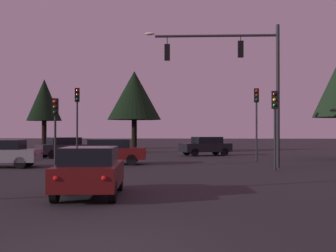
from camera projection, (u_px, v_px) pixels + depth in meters
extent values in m
plane|color=#262326|center=(172.00, 159.00, 32.20)|extent=(168.00, 168.00, 0.00)
cylinder|color=#232326|center=(278.00, 96.00, 24.81)|extent=(0.20, 0.20, 7.84)
cylinder|color=#232326|center=(216.00, 36.00, 25.01)|extent=(6.75, 0.22, 0.14)
ellipsoid|color=#F4EACC|center=(150.00, 34.00, 25.19)|extent=(0.56, 0.28, 0.16)
cylinder|color=#232326|center=(241.00, 38.00, 24.94)|extent=(0.05, 0.05, 0.30)
cube|color=black|center=(241.00, 49.00, 24.94)|extent=(0.30, 0.24, 0.90)
sphere|color=red|center=(240.00, 45.00, 25.08)|extent=(0.18, 0.18, 0.18)
sphere|color=#56380C|center=(240.00, 50.00, 25.08)|extent=(0.18, 0.18, 0.18)
sphere|color=#0C4219|center=(240.00, 55.00, 25.07)|extent=(0.18, 0.18, 0.18)
cylinder|color=#232326|center=(167.00, 40.00, 25.14)|extent=(0.05, 0.05, 0.44)
cube|color=black|center=(167.00, 52.00, 25.13)|extent=(0.30, 0.24, 0.90)
sphere|color=red|center=(167.00, 48.00, 25.27)|extent=(0.18, 0.18, 0.18)
sphere|color=#56380C|center=(167.00, 53.00, 25.27)|extent=(0.18, 0.18, 0.18)
sphere|color=#0C4219|center=(167.00, 58.00, 25.27)|extent=(0.18, 0.18, 0.18)
cylinder|color=#232326|center=(77.00, 132.00, 29.57)|extent=(0.12, 0.12, 3.90)
cube|color=black|center=(77.00, 95.00, 29.59)|extent=(0.36, 0.32, 0.90)
sphere|color=red|center=(77.00, 90.00, 29.46)|extent=(0.18, 0.18, 0.18)
sphere|color=#56380C|center=(77.00, 95.00, 29.46)|extent=(0.18, 0.18, 0.18)
sphere|color=#0C4219|center=(77.00, 99.00, 29.46)|extent=(0.18, 0.18, 0.18)
cylinder|color=#232326|center=(257.00, 132.00, 29.30)|extent=(0.12, 0.12, 3.85)
cube|color=black|center=(256.00, 95.00, 29.33)|extent=(0.31, 0.25, 0.90)
sphere|color=red|center=(257.00, 91.00, 29.19)|extent=(0.18, 0.18, 0.18)
sphere|color=#56380C|center=(257.00, 95.00, 29.19)|extent=(0.18, 0.18, 0.18)
sphere|color=#0C4219|center=(257.00, 100.00, 29.18)|extent=(0.18, 0.18, 0.18)
cylinder|color=#232326|center=(275.00, 140.00, 22.86)|extent=(0.12, 0.12, 3.13)
cube|color=black|center=(275.00, 100.00, 22.89)|extent=(0.36, 0.33, 0.90)
sphere|color=#4C0A0A|center=(274.00, 94.00, 22.76)|extent=(0.18, 0.18, 0.18)
sphere|color=#F9A319|center=(274.00, 100.00, 22.76)|extent=(0.18, 0.18, 0.18)
sphere|color=#0C4219|center=(274.00, 105.00, 22.75)|extent=(0.18, 0.18, 0.18)
cylinder|color=#232326|center=(55.00, 142.00, 23.71)|extent=(0.12, 0.12, 2.81)
cube|color=black|center=(55.00, 107.00, 23.73)|extent=(0.31, 0.26, 0.90)
sphere|color=red|center=(55.00, 101.00, 23.60)|extent=(0.18, 0.18, 0.18)
sphere|color=#56380C|center=(55.00, 107.00, 23.59)|extent=(0.18, 0.18, 0.18)
sphere|color=#0C4219|center=(55.00, 112.00, 23.59)|extent=(0.18, 0.18, 0.18)
cube|color=#4C0F0F|center=(90.00, 175.00, 13.94)|extent=(2.17, 4.06, 0.68)
cube|color=black|center=(89.00, 156.00, 13.80)|extent=(1.75, 2.25, 0.52)
cylinder|color=black|center=(71.00, 181.00, 15.20)|extent=(0.26, 0.66, 0.64)
cylinder|color=black|center=(120.00, 181.00, 15.25)|extent=(0.26, 0.66, 0.64)
cylinder|color=black|center=(55.00, 192.00, 12.62)|extent=(0.26, 0.66, 0.64)
cylinder|color=black|center=(113.00, 191.00, 12.68)|extent=(0.26, 0.66, 0.64)
sphere|color=red|center=(56.00, 178.00, 11.96)|extent=(0.14, 0.14, 0.14)
sphere|color=red|center=(104.00, 178.00, 12.00)|extent=(0.14, 0.14, 0.14)
cube|color=#4C0F0F|center=(107.00, 153.00, 27.04)|extent=(4.68, 2.11, 0.68)
cube|color=black|center=(110.00, 143.00, 27.05)|extent=(2.57, 1.70, 0.52)
cylinder|color=black|center=(80.00, 160.00, 26.23)|extent=(0.65, 0.25, 0.64)
cylinder|color=black|center=(84.00, 158.00, 27.80)|extent=(0.65, 0.25, 0.64)
cylinder|color=black|center=(132.00, 160.00, 26.28)|extent=(0.65, 0.25, 0.64)
cylinder|color=black|center=(133.00, 158.00, 27.85)|extent=(0.65, 0.25, 0.64)
sphere|color=red|center=(145.00, 152.00, 26.46)|extent=(0.14, 0.14, 0.14)
sphere|color=red|center=(146.00, 151.00, 27.70)|extent=(0.14, 0.14, 0.14)
cube|color=black|center=(1.00, 145.00, 24.79)|extent=(2.50, 1.81, 0.52)
cylinder|color=black|center=(20.00, 163.00, 23.98)|extent=(0.65, 0.25, 0.64)
cylinder|color=black|center=(29.00, 161.00, 25.65)|extent=(0.65, 0.25, 0.64)
sphere|color=red|center=(35.00, 154.00, 24.19)|extent=(0.14, 0.14, 0.14)
sphere|color=red|center=(42.00, 153.00, 25.50)|extent=(0.14, 0.14, 0.14)
cube|color=black|center=(205.00, 147.00, 36.58)|extent=(4.35, 3.25, 0.68)
cube|color=black|center=(207.00, 140.00, 36.64)|extent=(2.58, 2.29, 0.52)
cylinder|color=black|center=(195.00, 152.00, 35.37)|extent=(0.67, 0.44, 0.64)
cylinder|color=black|center=(187.00, 151.00, 36.89)|extent=(0.67, 0.44, 0.64)
cylinder|color=black|center=(224.00, 152.00, 36.27)|extent=(0.67, 0.44, 0.64)
cylinder|color=black|center=(216.00, 151.00, 37.79)|extent=(0.67, 0.44, 0.64)
sphere|color=red|center=(231.00, 146.00, 36.67)|extent=(0.14, 0.14, 0.14)
sphere|color=red|center=(224.00, 146.00, 37.86)|extent=(0.14, 0.14, 0.14)
cube|color=#232328|center=(66.00, 149.00, 33.80)|extent=(4.34, 3.89, 0.68)
cube|color=black|center=(64.00, 141.00, 33.72)|extent=(2.69, 2.56, 0.52)
cylinder|color=black|center=(79.00, 152.00, 35.21)|extent=(0.63, 0.55, 0.64)
cylinder|color=black|center=(87.00, 153.00, 33.88)|extent=(0.63, 0.55, 0.64)
cylinder|color=black|center=(45.00, 153.00, 33.72)|extent=(0.63, 0.55, 0.64)
cylinder|color=black|center=(52.00, 154.00, 32.39)|extent=(0.63, 0.55, 0.64)
sphere|color=red|center=(36.00, 148.00, 33.19)|extent=(0.14, 0.14, 0.14)
sphere|color=red|center=(42.00, 148.00, 32.14)|extent=(0.14, 0.14, 0.14)
cylinder|color=black|center=(44.00, 135.00, 47.50)|extent=(0.49, 0.49, 3.06)
cone|color=black|center=(44.00, 100.00, 47.54)|extent=(3.62, 3.62, 4.37)
cylinder|color=black|center=(134.00, 136.00, 41.96)|extent=(0.49, 0.49, 3.04)
cone|color=black|center=(134.00, 95.00, 42.00)|extent=(4.96, 4.96, 4.51)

